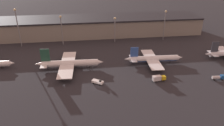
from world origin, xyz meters
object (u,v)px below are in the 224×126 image
at_px(airplane_1, 69,64).
at_px(airplane_2, 153,59).
at_px(service_vehicle_0, 98,82).
at_px(service_vehicle_1, 218,77).
at_px(service_vehicle_2, 159,78).

relative_size(airplane_1, airplane_2, 1.09).
xyz_separation_m(service_vehicle_0, service_vehicle_1, (67.64, -4.64, 0.34)).
distance_m(airplane_1, service_vehicle_0, 26.22).
height_order(airplane_1, airplane_2, airplane_1).
height_order(airplane_2, service_vehicle_1, airplane_2).
bearing_deg(service_vehicle_2, service_vehicle_0, 169.83).
bearing_deg(airplane_1, service_vehicle_0, -49.44).
distance_m(airplane_1, service_vehicle_1, 87.49).
bearing_deg(service_vehicle_1, airplane_2, 143.13).
xyz_separation_m(airplane_1, service_vehicle_0, (16.12, -20.56, -2.20)).
distance_m(service_vehicle_0, service_vehicle_2, 33.84).
bearing_deg(airplane_2, service_vehicle_2, -97.39).
height_order(airplane_2, service_vehicle_0, airplane_2).
height_order(airplane_1, service_vehicle_1, airplane_1).
xyz_separation_m(airplane_1, airplane_2, (53.87, 0.66, -0.29)).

